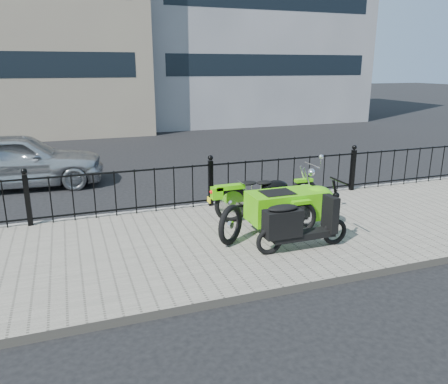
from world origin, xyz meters
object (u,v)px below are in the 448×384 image
object	(u,v)px
spare_tire	(231,225)
sedan_car	(18,160)
scooter	(297,225)
motorcycle_sidecar	(290,202)

from	to	relation	value
spare_tire	sedan_car	distance (m)	6.57
scooter	sedan_car	bearing A→B (deg)	126.25
sedan_car	motorcycle_sidecar	bearing A→B (deg)	-133.57
spare_tire	sedan_car	xyz separation A→B (m)	(-3.56, 5.51, 0.23)
sedan_car	scooter	bearing A→B (deg)	-140.71
motorcycle_sidecar	sedan_car	distance (m)	7.06
scooter	spare_tire	distance (m)	1.07
spare_tire	sedan_car	bearing A→B (deg)	122.90
spare_tire	scooter	bearing A→B (deg)	-32.78
scooter	spare_tire	size ratio (longest dim) A/B	2.41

